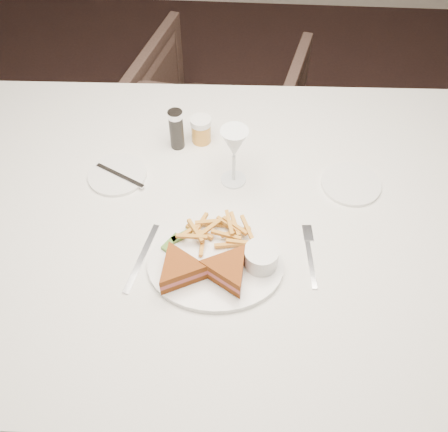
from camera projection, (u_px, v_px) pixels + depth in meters
name	position (u px, v px, depth m)	size (l,w,h in m)	color
ground	(208.00, 326.00, 1.90)	(5.00, 5.00, 0.00)	black
table	(225.00, 290.00, 1.57)	(1.65, 1.10, 0.75)	silver
chair_far	(219.00, 111.00, 2.19)	(0.66, 0.61, 0.68)	#46322B
table_setting	(218.00, 224.00, 1.21)	(0.80, 0.61, 0.18)	white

